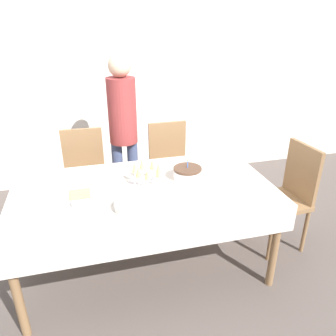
{
  "coord_description": "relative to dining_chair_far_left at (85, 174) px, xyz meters",
  "views": [
    {
      "loc": [
        -0.38,
        -2.2,
        1.96
      ],
      "look_at": [
        0.21,
        0.05,
        0.89
      ],
      "focal_mm": 35.0,
      "sensor_mm": 36.0,
      "label": 1
    }
  ],
  "objects": [
    {
      "name": "champagne_tray",
      "position": [
        0.48,
        -0.8,
        0.31
      ],
      "size": [
        0.32,
        0.32,
        0.18
      ],
      "color": "silver",
      "rests_on": "dining_table"
    },
    {
      "name": "cake_knife",
      "position": [
        0.86,
        -1.01,
        0.23
      ],
      "size": [
        0.3,
        0.03,
        0.0
      ],
      "color": "silver",
      "rests_on": "dining_table"
    },
    {
      "name": "dining_chair_far_right",
      "position": [
        0.88,
        0.0,
        0.0
      ],
      "size": [
        0.43,
        0.43,
        0.98
      ],
      "color": "olive",
      "rests_on": "ground_plane"
    },
    {
      "name": "ground_plane",
      "position": [
        0.44,
        -0.85,
        -0.54
      ],
      "size": [
        12.0,
        12.0,
        0.0
      ],
      "primitive_type": "plane",
      "color": "#564C47"
    },
    {
      "name": "dining_table",
      "position": [
        0.44,
        -0.85,
        0.12
      ],
      "size": [
        1.99,
        1.06,
        0.77
      ],
      "color": "silver",
      "rests_on": "ground_plane"
    },
    {
      "name": "dining_chair_right_end",
      "position": [
        1.75,
        -0.84,
        0.0
      ],
      "size": [
        0.45,
        0.45,
        0.98
      ],
      "color": "olive",
      "rests_on": "ground_plane"
    },
    {
      "name": "fork_pile",
      "position": [
        -0.01,
        -0.98,
        0.23
      ],
      "size": [
        0.17,
        0.07,
        0.02
      ],
      "color": "silver",
      "rests_on": "dining_table"
    },
    {
      "name": "dining_chair_far_left",
      "position": [
        0.0,
        0.0,
        0.0
      ],
      "size": [
        0.43,
        0.43,
        0.98
      ],
      "color": "olive",
      "rests_on": "ground_plane"
    },
    {
      "name": "plate_stack_main",
      "position": [
        0.32,
        -1.13,
        0.25
      ],
      "size": [
        0.27,
        0.27,
        0.06
      ],
      "color": "silver",
      "rests_on": "dining_table"
    },
    {
      "name": "person_standing",
      "position": [
        0.42,
        0.1,
        0.47
      ],
      "size": [
        0.28,
        0.28,
        1.67
      ],
      "color": "#3F4C72",
      "rests_on": "ground_plane"
    },
    {
      "name": "birthday_cake",
      "position": [
        0.81,
        -0.79,
        0.27
      ],
      "size": [
        0.23,
        0.23,
        0.17
      ],
      "color": "white",
      "rests_on": "dining_table"
    },
    {
      "name": "wall_back",
      "position": [
        0.44,
        0.96,
        0.81
      ],
      "size": [
        8.0,
        0.05,
        2.7
      ],
      "color": "silver",
      "rests_on": "ground_plane"
    },
    {
      "name": "napkin_pile",
      "position": [
        -0.04,
        -0.84,
        0.23
      ],
      "size": [
        0.15,
        0.15,
        0.01
      ],
      "color": "#E0D166",
      "rests_on": "dining_table"
    }
  ]
}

